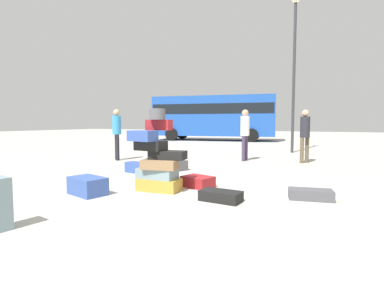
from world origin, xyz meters
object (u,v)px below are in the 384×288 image
Objects in this scene: suitcase_charcoal_foreground_far at (176,165)px; parked_bus at (214,115)px; person_bearded_onlooker at (245,130)px; suitcase_tower at (157,159)px; suitcase_charcoal_left_side at (311,194)px; person_passerby_in_red at (117,130)px; person_tourist_with_camera at (305,131)px; suitcase_navy_upright_blue at (137,168)px; suitcase_navy_white_trunk at (88,186)px; suitcase_black_foreground_near at (221,196)px; lamp_post at (294,52)px; suitcase_maroon_behind_tower at (198,182)px.

suitcase_charcoal_foreground_far is 13.59m from parked_bus.
person_bearded_onlooker is at bearing 90.17° from suitcase_charcoal_foreground_far.
suitcase_tower is 2.41× the size of suitcase_charcoal_foreground_far.
person_passerby_in_red is (-6.40, 2.73, 0.96)m from suitcase_charcoal_left_side.
parked_bus reaches higher than person_tourist_with_camera.
suitcase_navy_upright_blue is 0.92× the size of suitcase_navy_white_trunk.
suitcase_charcoal_foreground_far is 0.92× the size of suitcase_charcoal_left_side.
person_passerby_in_red reaches higher than suitcase_black_foreground_near.
person_tourist_with_camera is at bearing -76.80° from lamp_post.
suitcase_charcoal_foreground_far is 0.07× the size of parked_bus.
lamp_post reaches higher than suitcase_maroon_behind_tower.
suitcase_navy_upright_blue is at bearing 156.69° from suitcase_charcoal_left_side.
lamp_post reaches higher than person_tourist_with_camera.
parked_bus is (-3.93, 12.89, 1.70)m from suitcase_charcoal_foreground_far.
suitcase_navy_white_trunk is 0.41× the size of person_tourist_with_camera.
person_tourist_with_camera reaches higher than suitcase_charcoal_left_side.
parked_bus is 9.47m from lamp_post.
suitcase_tower reaches higher than suitcase_black_foreground_near.
person_tourist_with_camera is (1.88, 0.30, -0.02)m from person_bearded_onlooker.
person_bearded_onlooker is 4.38m from person_passerby_in_red.
suitcase_charcoal_left_side is at bearing 45.42° from person_tourist_with_camera.
suitcase_tower is 5.04m from person_bearded_onlooker.
person_bearded_onlooker reaches higher than person_tourist_with_camera.
suitcase_charcoal_left_side is at bearing 34.99° from suitcase_navy_white_trunk.
person_bearded_onlooker is 0.19× the size of parked_bus.
person_bearded_onlooker is at bearing 64.90° from person_passerby_in_red.
person_bearded_onlooker is at bearing 92.02° from suitcase_navy_white_trunk.
person_bearded_onlooker is (1.85, 3.55, 0.90)m from suitcase_navy_upright_blue.
lamp_post is (6.25, -6.69, 2.44)m from parked_bus.
person_passerby_in_red is (-5.06, 3.47, 0.97)m from suitcase_black_foreground_near.
suitcase_maroon_behind_tower is at bearing 20.34° from person_tourist_with_camera.
suitcase_maroon_behind_tower is 9.01m from lamp_post.
person_passerby_in_red is at bearing -173.61° from suitcase_charcoal_foreground_far.
suitcase_charcoal_foreground_far is (-0.88, 2.35, -0.47)m from suitcase_tower.
suitcase_charcoal_left_side is at bearing -72.75° from parked_bus.
person_bearded_onlooker is (-0.25, 4.40, 0.93)m from suitcase_maroon_behind_tower.
person_bearded_onlooker reaches higher than suitcase_tower.
suitcase_charcoal_left_side is 0.41× the size of person_tourist_with_camera.
lamp_post is at bearing -127.33° from person_tourist_with_camera.
parked_bus is at bearing 136.88° from person_passerby_in_red.
parked_bus reaches higher than person_bearded_onlooker.
parked_bus reaches higher than suitcase_black_foreground_near.
suitcase_maroon_behind_tower is (1.45, -1.74, -0.03)m from suitcase_charcoal_foreground_far.
parked_bus is at bearing 105.91° from suitcase_charcoal_left_side.
person_passerby_in_red reaches higher than suitcase_charcoal_foreground_far.
person_passerby_in_red is at bearing -60.26° from person_bearded_onlooker.
suitcase_navy_upright_blue is 0.10× the size of lamp_post.
suitcase_navy_white_trunk is 6.03m from person_bearded_onlooker.
suitcase_charcoal_foreground_far is 1.11m from suitcase_navy_upright_blue.
person_passerby_in_red is 8.05m from lamp_post.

